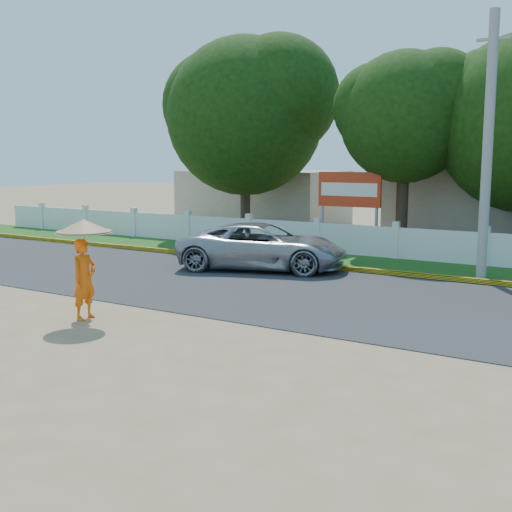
{
  "coord_description": "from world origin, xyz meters",
  "views": [
    {
      "loc": [
        7.41,
        -10.02,
        3.46
      ],
      "look_at": [
        0.0,
        2.0,
        1.3
      ],
      "focal_mm": 45.0,
      "sensor_mm": 36.0,
      "label": 1
    }
  ],
  "objects_px": {
    "billboard": "(349,194)",
    "utility_pole": "(488,148)",
    "vehicle": "(262,246)",
    "monk_with_parasol": "(84,254)"
  },
  "relations": [
    {
      "from": "billboard",
      "to": "utility_pole",
      "type": "bearing_deg",
      "value": -31.62
    },
    {
      "from": "utility_pole",
      "to": "billboard",
      "type": "xyz_separation_m",
      "value": [
        -5.65,
        3.48,
        -1.59
      ]
    },
    {
      "from": "utility_pole",
      "to": "vehicle",
      "type": "height_order",
      "value": "utility_pole"
    },
    {
      "from": "utility_pole",
      "to": "billboard",
      "type": "height_order",
      "value": "utility_pole"
    },
    {
      "from": "utility_pole",
      "to": "billboard",
      "type": "bearing_deg",
      "value": 148.38
    },
    {
      "from": "utility_pole",
      "to": "billboard",
      "type": "distance_m",
      "value": 6.82
    },
    {
      "from": "vehicle",
      "to": "monk_with_parasol",
      "type": "xyz_separation_m",
      "value": [
        -0.01,
        -7.39,
        0.69
      ]
    },
    {
      "from": "utility_pole",
      "to": "vehicle",
      "type": "distance_m",
      "value": 7.16
    },
    {
      "from": "utility_pole",
      "to": "monk_with_parasol",
      "type": "bearing_deg",
      "value": -124.12
    },
    {
      "from": "vehicle",
      "to": "billboard",
      "type": "bearing_deg",
      "value": -24.83
    }
  ]
}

